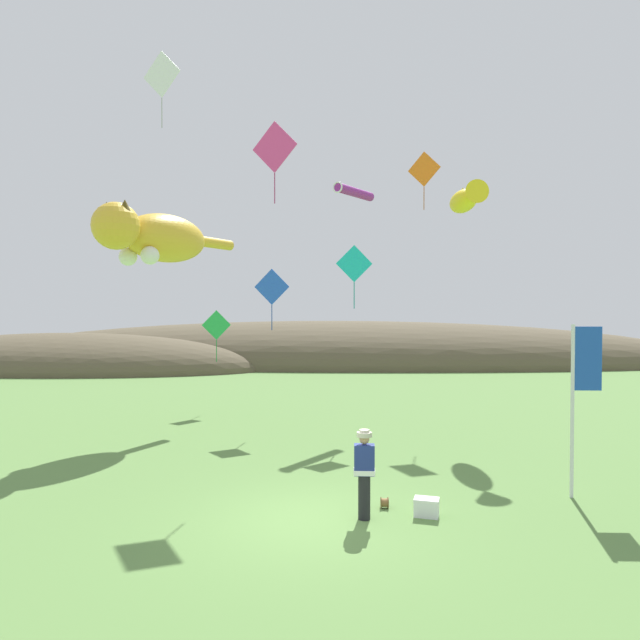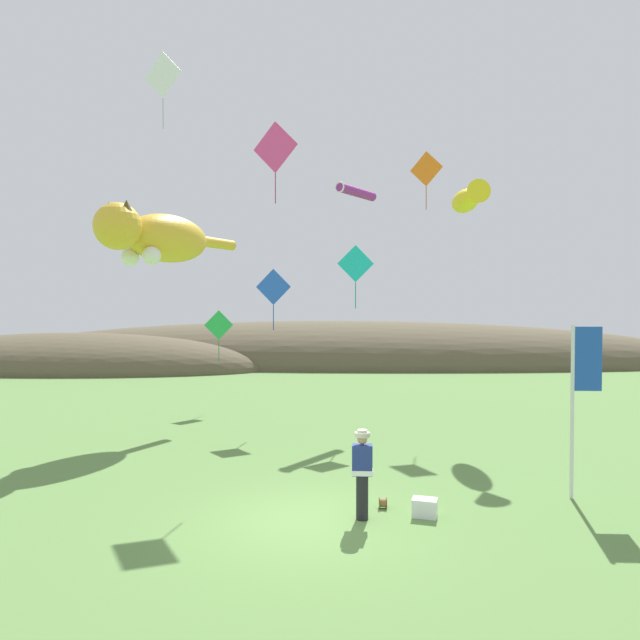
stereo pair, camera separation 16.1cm
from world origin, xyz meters
name	(u,v)px [view 2 (the right image)]	position (x,y,z in m)	size (l,w,h in m)	color
ground_plane	(311,520)	(0.00, 0.00, 0.00)	(120.00, 120.00, 0.00)	#5B8442
distant_hill_ridge	(281,364)	(-4.02, 29.83, 0.00)	(58.77, 15.89, 6.23)	brown
festival_attendant	(362,471)	(1.01, 0.09, 0.95)	(0.43, 0.30, 1.77)	black
kite_spool	(383,503)	(1.46, 0.72, 0.11)	(0.16, 0.23, 0.23)	olive
picnic_cooler	(425,508)	(2.26, 0.29, 0.18)	(0.55, 0.44, 0.36)	white
festival_banner_pole	(580,385)	(5.78, 1.53, 2.49)	(0.66, 0.08, 3.81)	silver
kite_giant_cat	(158,237)	(-5.79, 8.31, 6.57)	(3.58, 5.99, 1.98)	gold
kite_fish_windsock	(467,199)	(4.98, 9.40, 7.99)	(0.92, 2.98, 0.91)	yellow
kite_tube_streamer	(356,192)	(1.09, 11.62, 8.72)	(1.70, 2.24, 0.44)	#8C268C
kite_diamond_pink	(275,148)	(-1.41, 5.81, 8.90)	(1.40, 0.64, 2.43)	#E53F8C
kite_diamond_teal	(356,264)	(1.02, 8.45, 5.64)	(1.26, 0.22, 2.17)	#19BFBF
kite_diamond_green	(219,325)	(-4.53, 12.08, 3.41)	(1.09, 0.56, 2.11)	green
kite_diamond_blue	(273,287)	(-1.89, 9.07, 4.87)	(1.27, 0.22, 2.18)	blue
kite_diamond_white	(163,75)	(-4.80, 5.91, 11.11)	(1.28, 0.56, 2.29)	white
kite_diamond_orange	(426,169)	(3.82, 11.49, 9.56)	(1.19, 0.72, 2.27)	orange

